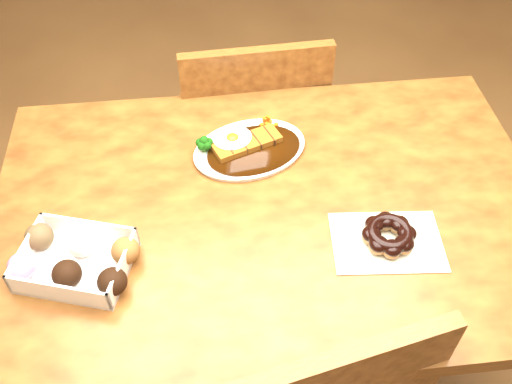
{
  "coord_description": "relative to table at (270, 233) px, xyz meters",
  "views": [
    {
      "loc": [
        -0.12,
        -0.8,
        1.68
      ],
      "look_at": [
        -0.03,
        -0.01,
        0.81
      ],
      "focal_mm": 40.0,
      "sensor_mm": 36.0,
      "label": 1
    }
  ],
  "objects": [
    {
      "name": "ground",
      "position": [
        0.0,
        0.0,
        -0.65
      ],
      "size": [
        6.0,
        6.0,
        0.0
      ],
      "primitive_type": "plane",
      "color": "brown",
      "rests_on": "ground"
    },
    {
      "name": "table",
      "position": [
        0.0,
        0.0,
        0.0
      ],
      "size": [
        1.2,
        0.8,
        0.75
      ],
      "color": "#47210E",
      "rests_on": "ground"
    },
    {
      "name": "chair_far",
      "position": [
        0.01,
        0.53,
        -0.17
      ],
      "size": [
        0.44,
        0.44,
        0.87
      ],
      "rotation": [
        0.0,
        0.0,
        3.19
      ],
      "color": "#47210E",
      "rests_on": "ground"
    },
    {
      "name": "katsu_curry_plate",
      "position": [
        -0.03,
        0.17,
        0.11
      ],
      "size": [
        0.31,
        0.26,
        0.05
      ],
      "rotation": [
        0.0,
        0.0,
        0.3
      ],
      "color": "white",
      "rests_on": "table"
    },
    {
      "name": "donut_box",
      "position": [
        -0.4,
        -0.12,
        0.13
      ],
      "size": [
        0.25,
        0.21,
        0.06
      ],
      "rotation": [
        0.0,
        0.0,
        -0.3
      ],
      "color": "white",
      "rests_on": "table"
    },
    {
      "name": "pon_de_ring",
      "position": [
        0.22,
        -0.13,
        0.12
      ],
      "size": [
        0.24,
        0.17,
        0.04
      ],
      "rotation": [
        0.0,
        0.0,
        -0.08
      ],
      "color": "silver",
      "rests_on": "table"
    }
  ]
}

